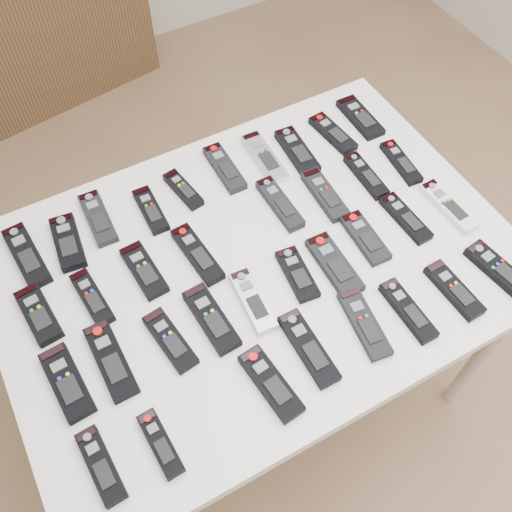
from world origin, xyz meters
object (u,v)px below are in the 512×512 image
remote_7 (297,151)px  remote_19 (111,360)px  remote_33 (408,311)px  remote_9 (360,117)px  remote_32 (364,323)px  remote_24 (334,265)px  remote_3 (151,210)px  remote_11 (92,298)px  remote_29 (160,444)px  remote_14 (280,204)px  remote_26 (405,218)px  remote_16 (366,175)px  remote_27 (448,206)px  remote_12 (144,270)px  remote_30 (271,383)px  table (256,273)px  remote_25 (365,238)px  remote_20 (170,340)px  remote_10 (39,314)px  remote_15 (325,195)px  remote_22 (253,301)px  remote_1 (68,242)px  remote_28 (101,466)px  remote_5 (225,168)px  remote_34 (454,290)px  remote_18 (67,382)px  remote_23 (297,274)px  remote_17 (401,162)px  remote_21 (211,319)px  remote_8 (333,133)px  remote_13 (197,254)px  remote_35 (498,270)px  remote_2 (98,218)px  remote_6 (264,158)px

remote_7 → remote_19: size_ratio=0.92×
remote_33 → remote_9: bearing=65.1°
remote_32 → remote_24: bearing=88.4°
remote_3 → remote_11: bearing=-139.9°
remote_33 → remote_29: bearing=-179.7°
remote_14 → remote_26: 0.32m
remote_16 → remote_27: (0.13, -0.19, -0.00)m
remote_29 → remote_19: bearing=93.2°
remote_12 → remote_30: 0.42m
remote_29 → remote_26: bearing=13.2°
table → remote_26: (0.40, -0.08, 0.07)m
remote_25 → remote_30: size_ratio=0.91×
remote_16 → remote_30: remote_30 is taller
table → remote_20: size_ratio=7.69×
remote_10 → remote_14: (0.65, 0.02, 0.00)m
remote_15 → remote_22: size_ratio=1.01×
remote_1 → remote_11: size_ratio=1.03×
remote_25 → remote_28: (-0.77, -0.20, 0.00)m
remote_25 → remote_24: bearing=-161.9°
remote_15 → remote_26: size_ratio=1.06×
remote_29 → remote_5: bearing=50.3°
remote_27 → remote_34: 0.26m
remote_28 → remote_30: (0.38, -0.01, 0.00)m
remote_18 → remote_23: 0.57m
remote_19 → remote_15: bearing=13.8°
remote_24 → remote_34: size_ratio=1.12×
remote_1 → remote_32: remote_1 is taller
remote_10 → remote_12: (0.26, -0.00, -0.00)m
remote_16 → remote_17: remote_16 is taller
remote_18 → remote_5: bearing=30.2°
remote_28 → remote_12: bearing=53.8°
remote_24 → remote_29: size_ratio=1.26×
remote_21 → remote_33: (0.40, -0.20, -0.00)m
remote_17 → remote_21: bearing=-159.0°
table → remote_17: size_ratio=7.77×
remote_9 → remote_11: bearing=-166.1°
remote_15 → remote_22: 0.37m
remote_16 → remote_1: bearing=169.2°
remote_7 → remote_8: (0.13, 0.01, -0.00)m
remote_13 → remote_18: same height
remote_35 → remote_8: bearing=91.7°
remote_1 → remote_23: bearing=-31.6°
remote_29 → remote_30: 0.26m
remote_2 → remote_6: 0.48m
remote_21 → table: bearing=26.7°
remote_17 → remote_29: (-0.89, -0.39, 0.00)m
remote_27 → remote_19: bearing=177.1°
remote_11 → remote_28: size_ratio=0.99×
remote_3 → remote_7: (0.44, -0.01, 0.00)m
table → remote_35: (0.49, -0.31, 0.07)m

